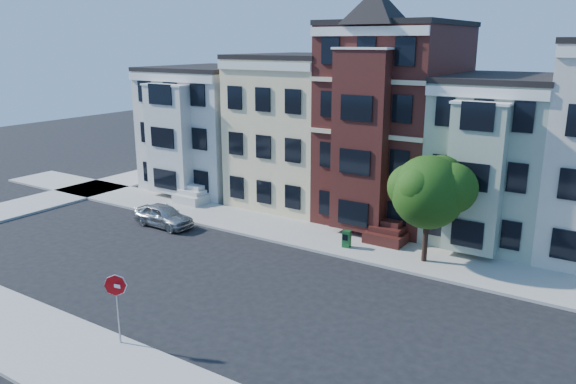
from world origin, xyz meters
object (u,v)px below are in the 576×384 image
Objects in this scene: street_tree at (428,197)px; parked_car at (164,216)px; newspaper_box at (347,239)px; fire_hydrant at (167,210)px; stop_sign at (117,305)px.

parked_car is (-15.63, -3.04, -2.87)m from street_tree.
fire_hydrant is at bearing 176.39° from newspaper_box.
parked_car is 7.04× the size of fire_hydrant.
stop_sign is (8.96, -11.09, 1.00)m from parked_car.
parked_car is at bearing 117.25° from stop_sign.
parked_car is 14.29m from stop_sign.
newspaper_box is at bearing -174.53° from street_tree.
street_tree is at bearing -2.65° from newspaper_box.
fire_hydrant is 0.19× the size of stop_sign.
street_tree is 17.35m from fire_hydrant.
parked_car is 2.16m from fire_hydrant.
street_tree reaches higher than newspaper_box.
street_tree reaches higher than parked_car.
newspaper_box is at bearing 4.51° from fire_hydrant.
newspaper_box reaches higher than fire_hydrant.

